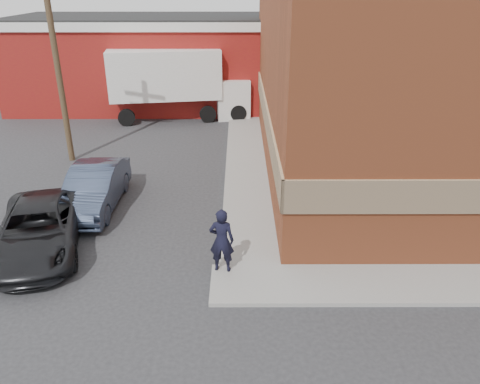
% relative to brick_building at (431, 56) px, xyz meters
% --- Properties ---
extents(ground, '(90.00, 90.00, 0.00)m').
position_rel_brick_building_xyz_m(ground, '(-8.50, -9.00, -4.68)').
color(ground, '#28282B').
rests_on(ground, ground).
extents(brick_building, '(14.25, 18.25, 9.36)m').
position_rel_brick_building_xyz_m(brick_building, '(0.00, 0.00, 0.00)').
color(brick_building, '#A44C2A').
rests_on(brick_building, ground).
extents(sidewalk_west, '(1.80, 18.00, 0.12)m').
position_rel_brick_building_xyz_m(sidewalk_west, '(-7.90, 0.00, -4.62)').
color(sidewalk_west, gray).
rests_on(sidewalk_west, ground).
extents(warehouse, '(16.30, 8.30, 5.60)m').
position_rel_brick_building_xyz_m(warehouse, '(-14.50, 11.00, -1.87)').
color(warehouse, maroon).
rests_on(warehouse, ground).
extents(utility_pole, '(2.00, 0.26, 9.00)m').
position_rel_brick_building_xyz_m(utility_pole, '(-16.00, 0.00, 0.06)').
color(utility_pole, '#4C3A26').
rests_on(utility_pole, ground).
extents(man, '(0.74, 0.53, 1.91)m').
position_rel_brick_building_xyz_m(man, '(-8.70, -9.25, -3.61)').
color(man, black).
rests_on(man, sidewalk_south).
extents(sedan, '(1.66, 4.72, 1.55)m').
position_rel_brick_building_xyz_m(sedan, '(-13.47, -4.98, -3.91)').
color(sedan, '#333E55').
rests_on(sedan, ground).
extents(suv_a, '(3.50, 5.58, 1.44)m').
position_rel_brick_building_xyz_m(suv_a, '(-14.35, -7.95, -3.96)').
color(suv_a, black).
rests_on(suv_a, ground).
extents(box_truck, '(8.55, 3.71, 4.08)m').
position_rel_brick_building_xyz_m(box_truck, '(-11.71, 7.13, -2.33)').
color(box_truck, white).
rests_on(box_truck, ground).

